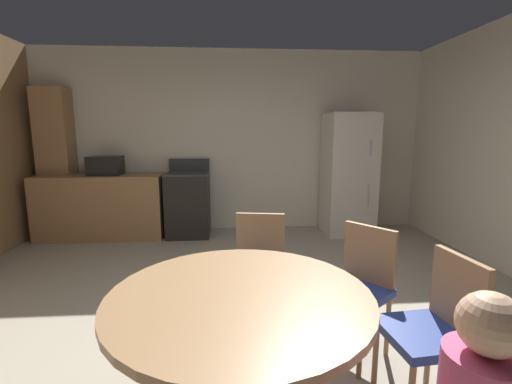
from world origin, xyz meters
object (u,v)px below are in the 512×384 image
chair_east (436,324)px  microwave (106,166)px  dining_table (241,324)px  oven_range (188,204)px  refrigerator (348,174)px  chair_northeast (359,282)px  chair_north (259,264)px

chair_east → microwave: bearing=-55.9°
dining_table → chair_east: 1.04m
oven_range → refrigerator: (2.34, -0.05, 0.41)m
chair_northeast → oven_range: bearing=-101.1°
microwave → chair_north: bearing=-51.9°
chair_northeast → chair_north: bearing=-68.8°
dining_table → refrigerator: bearing=64.0°
chair_east → chair_northeast: bearing=-73.7°
microwave → chair_east: size_ratio=0.51×
refrigerator → microwave: bearing=179.2°
chair_east → chair_northeast: same height
oven_range → refrigerator: size_ratio=0.62×
oven_range → dining_table: 3.59m
refrigerator → dining_table: refrigerator is taller
refrigerator → dining_table: 3.87m
refrigerator → chair_east: size_ratio=2.02×
refrigerator → microwave: (-3.47, 0.05, 0.15)m
oven_range → dining_table: (0.65, -3.52, 0.14)m
chair_north → dining_table: bearing=-0.0°
microwave → chair_east: microwave is taller
microwave → dining_table: bearing=-63.1°
refrigerator → dining_table: (-1.69, -3.47, -0.28)m
chair_east → chair_north: same height
dining_table → chair_northeast: 1.04m
chair_north → chair_east: bearing=52.5°
refrigerator → microwave: refrigerator is taller
microwave → chair_east: 4.47m
chair_east → chair_north: bearing=-52.5°
oven_range → chair_northeast: bearing=-63.0°
dining_table → chair_northeast: bearing=38.1°
dining_table → chair_east: chair_east is taller
dining_table → chair_east: (1.03, 0.10, -0.10)m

